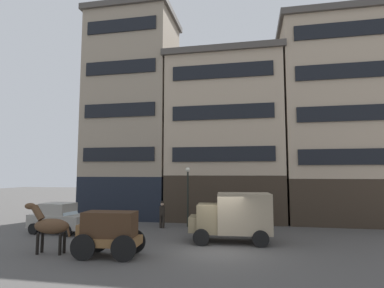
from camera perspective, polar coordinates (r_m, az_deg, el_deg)
The scene contains 11 objects.
ground_plane at distance 15.52m, azimuth 4.82°, elevation -19.23°, with size 120.00×120.00×0.00m, color #4C4947.
building_far_left at distance 28.00m, azimuth -10.97°, elevation 5.74°, with size 7.64×6.15×18.11m.
building_center_left at distance 25.71m, azimuth 6.25°, elevation 1.47°, with size 9.57×6.15×13.51m.
building_center_right at distance 26.62m, azimuth 25.28°, elevation 4.35°, with size 8.52×6.15×15.91m.
cargo_wagon at distance 14.66m, azimuth -15.28°, elevation -15.29°, with size 3.00×1.70×1.98m.
draft_horse at distance 16.13m, azimuth -24.98°, elevation -13.61°, with size 2.35×0.72×2.30m.
delivery_truck_near at distance 17.11m, azimuth 7.67°, elevation -13.06°, with size 4.48×2.44×2.62m.
sedan_light at distance 21.37m, azimuth -23.49°, elevation -12.52°, with size 3.85×2.17×1.83m.
pedestrian_officer at distance 21.43m, azimuth -5.59°, elevation -12.74°, with size 0.50×0.50×1.79m.
streetlamp_curbside at distance 21.72m, azimuth -0.79°, elevation -8.19°, with size 0.32×0.32×4.12m.
fire_hydrant_curbside at distance 23.22m, azimuth -13.81°, elevation -13.43°, with size 0.24×0.24×0.83m.
Camera 1 is at (1.67, -14.98, 3.68)m, focal length 28.63 mm.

